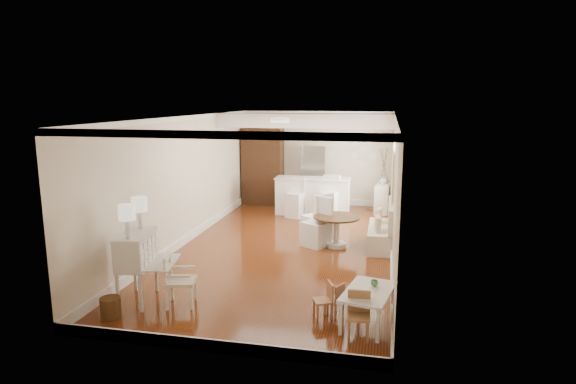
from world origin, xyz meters
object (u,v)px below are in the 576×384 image
(kids_chair_a, at_px, (323,300))
(kids_chair_c, at_px, (359,316))
(secretary_bureau, at_px, (137,267))
(slip_chair_near, at_px, (316,222))
(bar_stool_right, at_px, (329,197))
(gustavian_armchair, at_px, (181,280))
(breakfast_counter, at_px, (313,196))
(pantry_cabinet, at_px, (263,166))
(sideboard, at_px, (383,198))
(fridge, at_px, (325,177))
(kids_chair_b, at_px, (334,299))
(slip_chair_far, at_px, (317,216))
(wicker_basket, at_px, (111,307))
(kids_table, at_px, (368,307))
(bar_stool_left, at_px, (295,198))
(dining_table, at_px, (336,232))

(kids_chair_a, xyz_separation_m, kids_chair_c, (0.55, -0.51, 0.05))
(secretary_bureau, distance_m, slip_chair_near, 4.19)
(secretary_bureau, bearing_deg, bar_stool_right, 58.65)
(gustavian_armchair, bearing_deg, breakfast_counter, -22.67)
(pantry_cabinet, height_order, sideboard, pantry_cabinet)
(secretary_bureau, height_order, fridge, fridge)
(kids_chair_c, xyz_separation_m, bar_stool_right, (-1.20, 6.49, 0.26))
(kids_chair_b, bearing_deg, bar_stool_right, -144.00)
(slip_chair_near, bearing_deg, kids_chair_b, -47.16)
(slip_chair_far, height_order, pantry_cabinet, pantry_cabinet)
(secretary_bureau, height_order, kids_chair_a, secretary_bureau)
(kids_chair_c, xyz_separation_m, sideboard, (0.21, 7.49, 0.09))
(breakfast_counter, bearing_deg, kids_chair_b, -78.19)
(wicker_basket, height_order, pantry_cabinet, pantry_cabinet)
(slip_chair_near, xyz_separation_m, fridge, (-0.33, 3.89, 0.37))
(pantry_cabinet, bearing_deg, kids_chair_a, -68.98)
(kids_table, height_order, bar_stool_left, bar_stool_left)
(kids_chair_a, xyz_separation_m, fridge, (-0.94, 7.37, 0.63))
(kids_table, height_order, fridge, fridge)
(pantry_cabinet, bearing_deg, wicker_basket, -91.53)
(kids_chair_c, bearing_deg, kids_chair_a, 133.63)
(wicker_basket, bearing_deg, secretary_bureau, 79.38)
(breakfast_counter, distance_m, sideboard, 2.01)
(fridge, height_order, sideboard, fridge)
(kids_table, distance_m, kids_chair_c, 0.45)
(pantry_cabinet, bearing_deg, fridge, -0.90)
(kids_chair_c, bearing_deg, bar_stool_left, 104.75)
(kids_table, distance_m, breakfast_counter, 6.65)
(kids_chair_c, relative_size, sideboard, 0.75)
(secretary_bureau, bearing_deg, kids_table, -11.61)
(secretary_bureau, relative_size, bar_stool_left, 1.06)
(gustavian_armchair, relative_size, wicker_basket, 2.74)
(secretary_bureau, bearing_deg, kids_chair_b, -7.86)
(pantry_cabinet, bearing_deg, secretary_bureau, -90.77)
(bar_stool_left, height_order, fridge, fridge)
(bar_stool_left, distance_m, bar_stool_right, 0.91)
(kids_table, bearing_deg, kids_chair_a, 172.98)
(kids_chair_a, height_order, kids_chair_c, kids_chair_c)
(kids_chair_b, distance_m, breakfast_counter, 6.33)
(breakfast_counter, relative_size, pantry_cabinet, 0.89)
(kids_chair_b, xyz_separation_m, dining_table, (-0.33, 3.36, 0.09))
(wicker_basket, xyz_separation_m, pantry_cabinet, (0.21, 8.01, 1.00))
(dining_table, height_order, pantry_cabinet, pantry_cabinet)
(kids_chair_a, height_order, kids_chair_b, kids_chair_a)
(wicker_basket, bearing_deg, kids_chair_c, 1.60)
(secretary_bureau, xyz_separation_m, slip_chair_near, (2.33, 3.48, -0.03))
(kids_chair_a, bearing_deg, breakfast_counter, 166.69)
(wicker_basket, xyz_separation_m, dining_table, (2.88, 4.11, 0.19))
(slip_chair_near, xyz_separation_m, slip_chair_far, (-0.07, 0.52, 0.01))
(kids_chair_a, relative_size, fridge, 0.30)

